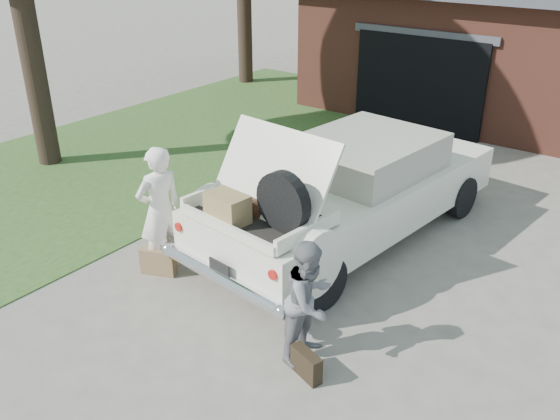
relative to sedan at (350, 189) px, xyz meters
The scene contains 7 objects.
ground 2.47m from the sedan, 91.30° to the right, with size 90.00×90.00×0.00m, color gray.
grass_strip 5.65m from the sedan, behind, with size 6.00×16.00×0.02m, color #2D4C1E.
sedan is the anchor object (origin of this frame).
woman_left 2.91m from the sedan, 123.29° to the right, with size 0.67×0.44×1.84m, color white.
woman_right 3.00m from the sedan, 67.58° to the right, with size 0.71×0.56×1.47m, color gray.
suitcase_left 3.09m from the sedan, 120.72° to the right, with size 0.50×0.16×0.39m, color #9A754E.
suitcase_right 3.42m from the sedan, 66.69° to the right, with size 0.42×0.13×0.32m, color black.
Camera 1 is at (4.21, -4.97, 4.48)m, focal length 38.00 mm.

